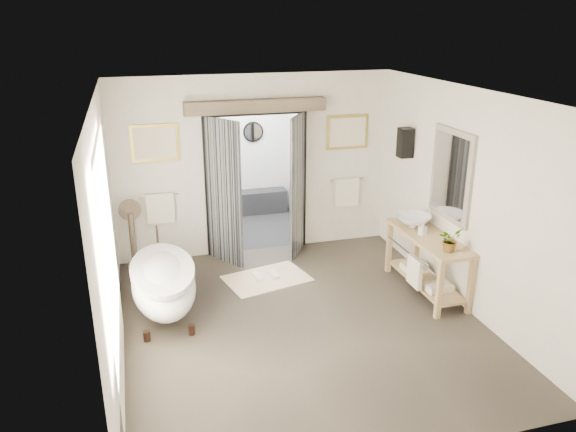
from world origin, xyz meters
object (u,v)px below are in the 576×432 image
at_px(vanity, 426,259).
at_px(rug, 267,278).
at_px(clawfoot_tub, 163,282).
at_px(basin, 413,221).

xyz_separation_m(vanity, rug, (-2.07, 1.00, -0.50)).
bearing_deg(rug, vanity, -25.69).
height_order(clawfoot_tub, vanity, clawfoot_tub).
bearing_deg(rug, basin, -16.45).
distance_m(clawfoot_tub, basin, 3.61).
height_order(clawfoot_tub, rug, clawfoot_tub).
xyz_separation_m(clawfoot_tub, basin, (3.57, -0.00, 0.50)).
distance_m(clawfoot_tub, vanity, 3.63).
relative_size(vanity, rug, 1.33).
height_order(clawfoot_tub, basin, basin).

